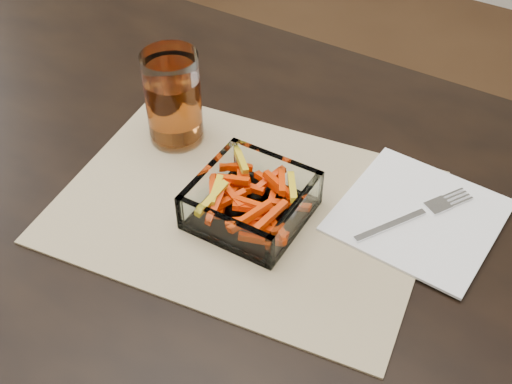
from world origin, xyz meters
TOP-DOWN VIEW (x-y plane):
  - dining_table at (0.00, 0.00)m, footprint 1.60×0.90m
  - placemat at (0.13, 0.05)m, footprint 0.49×0.39m
  - glass_bowl at (0.14, 0.04)m, footprint 0.13×0.13m
  - tumbler at (-0.03, 0.11)m, footprint 0.08×0.08m
  - napkin at (0.32, 0.14)m, footprint 0.19×0.19m
  - fork at (0.32, 0.14)m, footprint 0.10×0.15m

SIDE VIEW (x-z plane):
  - dining_table at x=0.00m, z-range 0.29..1.04m
  - placemat at x=0.13m, z-range 0.75..0.75m
  - napkin at x=0.32m, z-range 0.75..0.76m
  - fork at x=0.32m, z-range 0.76..0.76m
  - glass_bowl at x=0.14m, z-range 0.75..0.80m
  - tumbler at x=-0.03m, z-range 0.75..0.88m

